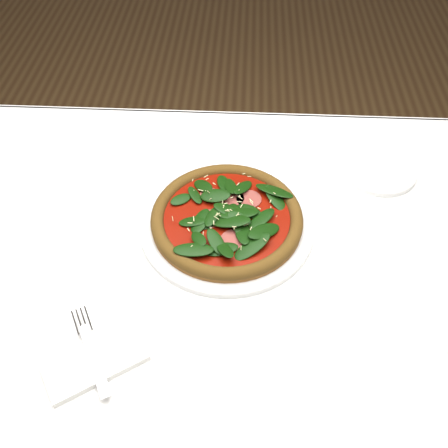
{
  "coord_description": "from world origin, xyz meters",
  "views": [
    {
      "loc": [
        0.03,
        -0.54,
        1.43
      ],
      "look_at": [
        0.0,
        0.04,
        0.77
      ],
      "focal_mm": 40.0,
      "sensor_mm": 36.0,
      "label": 1
    }
  ],
  "objects": [
    {
      "name": "pizza",
      "position": [
        0.01,
        0.06,
        0.78
      ],
      "size": [
        0.3,
        0.3,
        0.04
      ],
      "rotation": [
        0.0,
        0.0,
        -0.12
      ],
      "color": "#9E6326",
      "rests_on": "plate"
    },
    {
      "name": "dining_table",
      "position": [
        0.0,
        0.0,
        0.65
      ],
      "size": [
        1.21,
        0.81,
        0.75
      ],
      "color": "white",
      "rests_on": "ground"
    },
    {
      "name": "plate",
      "position": [
        0.01,
        0.06,
        0.76
      ],
      "size": [
        0.31,
        0.31,
        0.01
      ],
      "color": "silver",
      "rests_on": "dining_table"
    },
    {
      "name": "fork",
      "position": [
        -0.18,
        -0.2,
        0.76
      ],
      "size": [
        0.09,
        0.15,
        0.0
      ],
      "rotation": [
        0.0,
        0.0,
        0.49
      ],
      "color": "silver",
      "rests_on": "napkin"
    },
    {
      "name": "saucer_far",
      "position": [
        0.3,
        0.22,
        0.76
      ],
      "size": [
        0.15,
        0.15,
        0.01
      ],
      "color": "silver",
      "rests_on": "dining_table"
    },
    {
      "name": "napkin",
      "position": [
        -0.17,
        -0.22,
        0.76
      ],
      "size": [
        0.16,
        0.13,
        0.01
      ],
      "primitive_type": "cube",
      "rotation": [
        0.0,
        0.0,
        0.57
      ],
      "color": "white",
      "rests_on": "dining_table"
    },
    {
      "name": "ground",
      "position": [
        0.0,
        0.0,
        0.0
      ],
      "size": [
        6.0,
        6.0,
        0.0
      ],
      "primitive_type": "plane",
      "color": "brown",
      "rests_on": "ground"
    }
  ]
}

